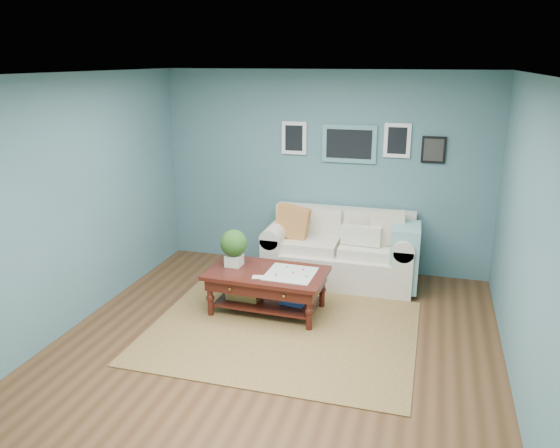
% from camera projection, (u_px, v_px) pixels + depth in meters
% --- Properties ---
extents(room_shell, '(5.00, 5.02, 2.70)m').
position_uv_depth(room_shell, '(274.00, 220.00, 5.17)').
color(room_shell, brown).
rests_on(room_shell, ground).
extents(area_rug, '(2.83, 2.27, 0.01)m').
position_uv_depth(area_rug, '(282.00, 331.00, 5.89)').
color(area_rug, brown).
rests_on(area_rug, ground).
extents(loveseat, '(1.98, 0.90, 1.02)m').
position_uv_depth(loveseat, '(347.00, 251.00, 7.15)').
color(loveseat, white).
rests_on(loveseat, ground).
extents(coffee_table, '(1.36, 0.82, 0.94)m').
position_uv_depth(coffee_table, '(261.00, 277.00, 6.28)').
color(coffee_table, '#35130D').
rests_on(coffee_table, ground).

